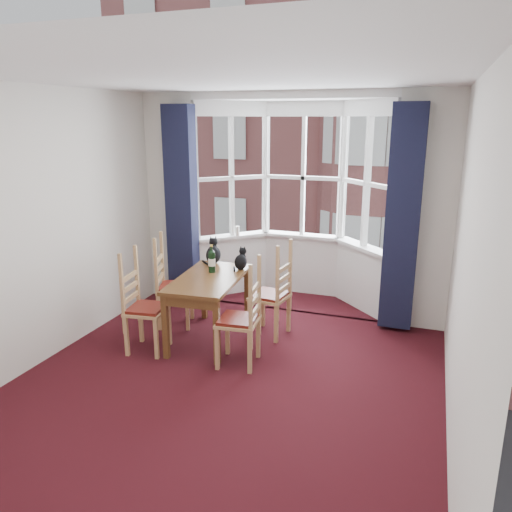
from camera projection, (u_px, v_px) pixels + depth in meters
The scene contains 21 objects.
floor at pixel (219, 392), 4.66m from camera, with size 4.50×4.50×0.00m, color black.
ceiling at pixel (212, 75), 3.92m from camera, with size 4.50×4.50×0.00m, color white.
wall_left at pixel (31, 231), 4.93m from camera, with size 4.50×4.50×0.00m, color silver.
wall_right at pixel (466, 270), 3.64m from camera, with size 4.50×4.50×0.00m, color silver.
wall_near at pixel (12, 365), 2.24m from camera, with size 4.00×4.00×0.00m, color silver.
wall_back_pier_left at pixel (173, 199), 6.86m from camera, with size 0.70×0.12×2.80m, color silver.
wall_back_pier_right at pixel (424, 214), 5.80m from camera, with size 0.70×0.12×2.80m, color silver.
bay_window at pixel (298, 200), 6.79m from camera, with size 2.76×0.94×2.80m.
curtain_left at pixel (182, 206), 6.64m from camera, with size 0.38×0.22×2.60m, color #171934.
curtain_right at pixel (403, 220), 5.72m from camera, with size 0.38×0.22×2.60m, color #171934.
dining_table at pixel (209, 286), 5.63m from camera, with size 0.77×1.30×0.75m.
chair_left_near at pixel (139, 309), 5.41m from camera, with size 0.45×0.47×0.92m.
chair_left_far at pixel (168, 288), 6.09m from camera, with size 0.51×0.52×0.92m.
chair_right_near at pixel (247, 322), 5.07m from camera, with size 0.44×0.46×0.92m.
chair_right_far at pixel (277, 298), 5.76m from camera, with size 0.45×0.47×0.92m.
cat_left at pixel (213, 253), 6.11m from camera, with size 0.24×0.28×0.33m.
cat_right at pixel (241, 261), 5.87m from camera, with size 0.15×0.20×0.27m.
wine_bottle at pixel (212, 260), 5.75m from camera, with size 0.08×0.08×0.33m.
candle_tall at pixel (237, 231), 7.04m from camera, with size 0.06×0.06×0.14m, color white.
street at pixel (403, 242), 35.54m from camera, with size 80.00×80.00×0.00m, color #333335.
tenement_building at pixel (384, 145), 16.96m from camera, with size 18.40×7.80×15.20m.
Camera 1 is at (1.72, -3.80, 2.47)m, focal length 35.00 mm.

